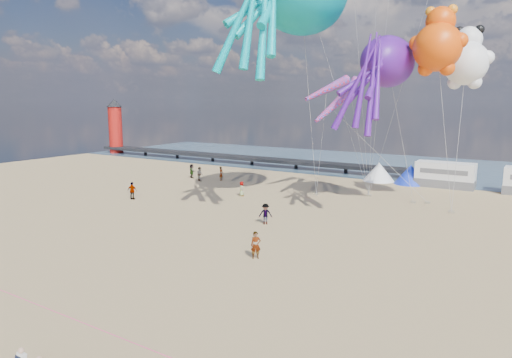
{
  "coord_description": "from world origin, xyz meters",
  "views": [
    {
      "loc": [
        15.54,
        -17.45,
        10.28
      ],
      "look_at": [
        0.74,
        6.0,
        5.48
      ],
      "focal_mm": 32.0,
      "sensor_mm": 36.0,
      "label": 1
    }
  ],
  "objects_px": {
    "sandbag_d": "(427,203)",
    "windsock_mid": "(331,108)",
    "motorhome_0": "(445,175)",
    "beachgoer_2": "(265,214)",
    "beachgoer_3": "(132,191)",
    "lighthouse": "(116,130)",
    "sandbag_b": "(413,202)",
    "beachgoer_5": "(221,174)",
    "beachgoer_1": "(200,174)",
    "tent_white": "(379,172)",
    "beachgoer_4": "(192,171)",
    "standing_person": "(256,245)",
    "sandbag_c": "(451,212)",
    "sandbag_e": "(369,195)",
    "beachgoer_0": "(242,189)",
    "sandbag_a": "(316,194)",
    "windsock_right": "(350,90)",
    "tent_blue": "(411,174)",
    "windsock_left": "(327,89)",
    "kite_panda": "(466,63)",
    "kite_octopus_purple": "(388,62)",
    "kite_teddy_orange": "(438,47)"
  },
  "relations": [
    {
      "from": "tent_white",
      "to": "beachgoer_2",
      "type": "height_order",
      "value": "tent_white"
    },
    {
      "from": "beachgoer_3",
      "to": "sandbag_d",
      "type": "relative_size",
      "value": 3.71
    },
    {
      "from": "beachgoer_0",
      "to": "beachgoer_2",
      "type": "xyz_separation_m",
      "value": [
        8.08,
        -8.41,
        0.09
      ]
    },
    {
      "from": "standing_person",
      "to": "sandbag_e",
      "type": "relative_size",
      "value": 3.63
    },
    {
      "from": "sandbag_d",
      "to": "tent_white",
      "type": "bearing_deg",
      "value": 128.49
    },
    {
      "from": "beachgoer_4",
      "to": "windsock_right",
      "type": "relative_size",
      "value": 0.4
    },
    {
      "from": "sandbag_a",
      "to": "sandbag_d",
      "type": "xyz_separation_m",
      "value": [
        11.26,
        2.1,
        0.0
      ]
    },
    {
      "from": "tent_white",
      "to": "beachgoer_2",
      "type": "bearing_deg",
      "value": -93.55
    },
    {
      "from": "beachgoer_2",
      "to": "windsock_right",
      "type": "height_order",
      "value": "windsock_right"
    },
    {
      "from": "lighthouse",
      "to": "motorhome_0",
      "type": "bearing_deg",
      "value": -3.69
    },
    {
      "from": "beachgoer_4",
      "to": "windsock_left",
      "type": "distance_m",
      "value": 22.51
    },
    {
      "from": "tent_white",
      "to": "beachgoer_4",
      "type": "height_order",
      "value": "tent_white"
    },
    {
      "from": "sandbag_c",
      "to": "sandbag_e",
      "type": "xyz_separation_m",
      "value": [
        -8.89,
        3.21,
        0.0
      ]
    },
    {
      "from": "beachgoer_1",
      "to": "beachgoer_3",
      "type": "distance_m",
      "value": 12.54
    },
    {
      "from": "sandbag_b",
      "to": "windsock_right",
      "type": "relative_size",
      "value": 0.11
    },
    {
      "from": "motorhome_0",
      "to": "beachgoer_1",
      "type": "height_order",
      "value": "motorhome_0"
    },
    {
      "from": "sandbag_d",
      "to": "windsock_mid",
      "type": "bearing_deg",
      "value": -153.68
    },
    {
      "from": "sandbag_d",
      "to": "kite_octopus_purple",
      "type": "relative_size",
      "value": 0.05
    },
    {
      "from": "sandbag_c",
      "to": "kite_octopus_purple",
      "type": "relative_size",
      "value": 0.05
    },
    {
      "from": "windsock_right",
      "to": "beachgoer_1",
      "type": "bearing_deg",
      "value": 176.33
    },
    {
      "from": "beachgoer_2",
      "to": "kite_octopus_purple",
      "type": "distance_m",
      "value": 17.89
    },
    {
      "from": "beachgoer_2",
      "to": "sandbag_a",
      "type": "height_order",
      "value": "beachgoer_2"
    },
    {
      "from": "beachgoer_0",
      "to": "windsock_mid",
      "type": "xyz_separation_m",
      "value": [
        9.1,
        2.48,
        8.72
      ]
    },
    {
      "from": "beachgoer_2",
      "to": "beachgoer_3",
      "type": "height_order",
      "value": "beachgoer_3"
    },
    {
      "from": "kite_octopus_purple",
      "to": "windsock_right",
      "type": "xyz_separation_m",
      "value": [
        -4.65,
        2.98,
        -2.38
      ]
    },
    {
      "from": "standing_person",
      "to": "sandbag_c",
      "type": "distance_m",
      "value": 21.81
    },
    {
      "from": "beachgoer_4",
      "to": "sandbag_e",
      "type": "bearing_deg",
      "value": -148.76
    },
    {
      "from": "tent_blue",
      "to": "standing_person",
      "type": "xyz_separation_m",
      "value": [
        -1.78,
        -33.19,
        -0.29
      ]
    },
    {
      "from": "windsock_left",
      "to": "tent_white",
      "type": "bearing_deg",
      "value": 103.77
    },
    {
      "from": "motorhome_0",
      "to": "beachgoer_3",
      "type": "bearing_deg",
      "value": -136.75
    },
    {
      "from": "sandbag_d",
      "to": "lighthouse",
      "type": "bearing_deg",
      "value": 167.0
    },
    {
      "from": "lighthouse",
      "to": "windsock_mid",
      "type": "distance_m",
      "value": 56.84
    },
    {
      "from": "standing_person",
      "to": "sandbag_c",
      "type": "relative_size",
      "value": 3.63
    },
    {
      "from": "tent_blue",
      "to": "standing_person",
      "type": "height_order",
      "value": "tent_blue"
    },
    {
      "from": "lighthouse",
      "to": "beachgoer_0",
      "type": "relative_size",
      "value": 5.67
    },
    {
      "from": "beachgoer_2",
      "to": "sandbag_d",
      "type": "relative_size",
      "value": 3.53
    },
    {
      "from": "kite_panda",
      "to": "windsock_right",
      "type": "bearing_deg",
      "value": 166.27
    },
    {
      "from": "lighthouse",
      "to": "kite_teddy_orange",
      "type": "height_order",
      "value": "kite_teddy_orange"
    },
    {
      "from": "sandbag_a",
      "to": "sandbag_b",
      "type": "bearing_deg",
      "value": 8.82
    },
    {
      "from": "sandbag_b",
      "to": "windsock_left",
      "type": "bearing_deg",
      "value": -171.01
    },
    {
      "from": "motorhome_0",
      "to": "beachgoer_2",
      "type": "relative_size",
      "value": 3.74
    },
    {
      "from": "standing_person",
      "to": "beachgoer_5",
      "type": "distance_m",
      "value": 29.92
    },
    {
      "from": "tent_blue",
      "to": "standing_person",
      "type": "distance_m",
      "value": 33.24
    },
    {
      "from": "standing_person",
      "to": "beachgoer_0",
      "type": "relative_size",
      "value": 1.14
    },
    {
      "from": "windsock_left",
      "to": "windsock_mid",
      "type": "xyz_separation_m",
      "value": [
        1.53,
        -2.38,
        -1.89
      ]
    },
    {
      "from": "beachgoer_2",
      "to": "windsock_mid",
      "type": "bearing_deg",
      "value": 54.53
    },
    {
      "from": "lighthouse",
      "to": "beachgoer_5",
      "type": "bearing_deg",
      "value": -21.71
    },
    {
      "from": "sandbag_b",
      "to": "sandbag_d",
      "type": "distance_m",
      "value": 1.37
    },
    {
      "from": "sandbag_d",
      "to": "beachgoer_5",
      "type": "bearing_deg",
      "value": -179.54
    },
    {
      "from": "windsock_left",
      "to": "standing_person",
      "type": "bearing_deg",
      "value": -54.83
    }
  ]
}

